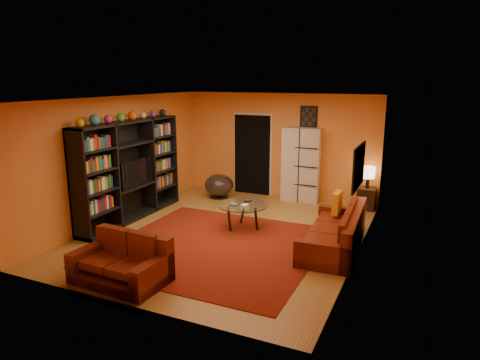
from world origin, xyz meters
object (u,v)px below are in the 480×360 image
at_px(sofa, 338,233).
at_px(side_table, 366,198).
at_px(bowl_chair, 219,185).
at_px(tv, 133,173).
at_px(coffee_table, 243,207).
at_px(storage_cabinet, 301,165).
at_px(loveseat, 124,262).
at_px(entertainment_unit, 130,171).
at_px(table_lamp, 368,173).

height_order(sofa, side_table, sofa).
xyz_separation_m(sofa, bowl_chair, (-3.44, 2.09, 0.03)).
xyz_separation_m(tv, coffee_table, (2.41, 0.34, -0.55)).
xyz_separation_m(storage_cabinet, bowl_chair, (-1.95, -0.58, -0.58)).
relative_size(tv, loveseat, 0.70).
relative_size(sofa, coffee_table, 2.27).
bearing_deg(side_table, storage_cabinet, 178.21).
height_order(entertainment_unit, storage_cabinet, entertainment_unit).
xyz_separation_m(bowl_chair, side_table, (3.55, 0.53, -0.07)).
xyz_separation_m(sofa, side_table, (0.11, 2.62, -0.03)).
bearing_deg(table_lamp, entertainment_unit, -148.71).
relative_size(tv, storage_cabinet, 0.55).
bearing_deg(storage_cabinet, table_lamp, -6.75).
bearing_deg(bowl_chair, loveseat, -80.59).
distance_m(loveseat, storage_cabinet, 5.39).
bearing_deg(tv, coffee_table, -81.91).
xyz_separation_m(coffee_table, table_lamp, (2.07, 2.39, 0.40)).
relative_size(entertainment_unit, coffee_table, 3.03).
bearing_deg(bowl_chair, entertainment_unit, -113.73).
distance_m(bowl_chair, table_lamp, 3.63).
relative_size(entertainment_unit, sofa, 1.34).
relative_size(sofa, side_table, 4.49).
bearing_deg(coffee_table, storage_cabinet, 79.12).
bearing_deg(entertainment_unit, table_lamp, 31.29).
height_order(tv, table_lamp, tv).
xyz_separation_m(entertainment_unit, sofa, (4.41, 0.13, -0.77)).
height_order(coffee_table, side_table, coffee_table).
xyz_separation_m(tv, table_lamp, (4.47, 2.73, -0.15)).
xyz_separation_m(sofa, loveseat, (-2.67, -2.55, 0.00)).
height_order(tv, bowl_chair, tv).
bearing_deg(loveseat, sofa, -43.44).
relative_size(coffee_table, table_lamp, 1.98).
distance_m(sofa, table_lamp, 2.69).
bearing_deg(loveseat, tv, 37.62).
xyz_separation_m(tv, bowl_chair, (0.93, 2.20, -0.69)).
xyz_separation_m(storage_cabinet, side_table, (1.60, -0.05, -0.65)).
bearing_deg(tv, bowl_chair, -22.84).
distance_m(tv, side_table, 5.30).
xyz_separation_m(coffee_table, storage_cabinet, (0.47, 2.44, 0.45)).
xyz_separation_m(loveseat, storage_cabinet, (1.18, 5.22, 0.61)).
bearing_deg(bowl_chair, table_lamp, 8.50).
bearing_deg(side_table, sofa, -92.46).
height_order(storage_cabinet, table_lamp, storage_cabinet).
relative_size(loveseat, coffee_table, 1.43).
height_order(loveseat, side_table, loveseat).
xyz_separation_m(entertainment_unit, storage_cabinet, (2.93, 2.80, -0.15)).
distance_m(sofa, bowl_chair, 4.02).
bearing_deg(table_lamp, storage_cabinet, 178.21).
bearing_deg(bowl_chair, side_table, 8.50).
height_order(sofa, table_lamp, table_lamp).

